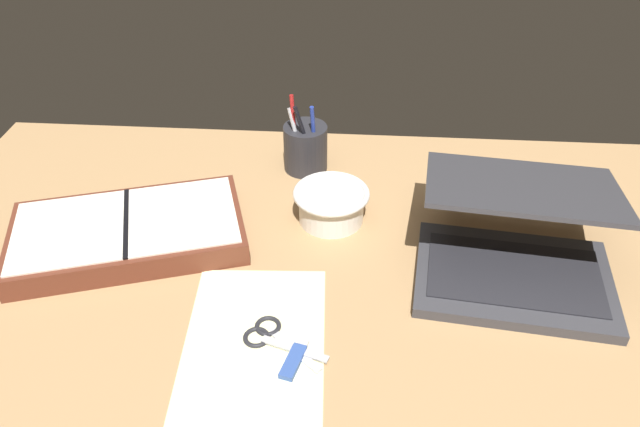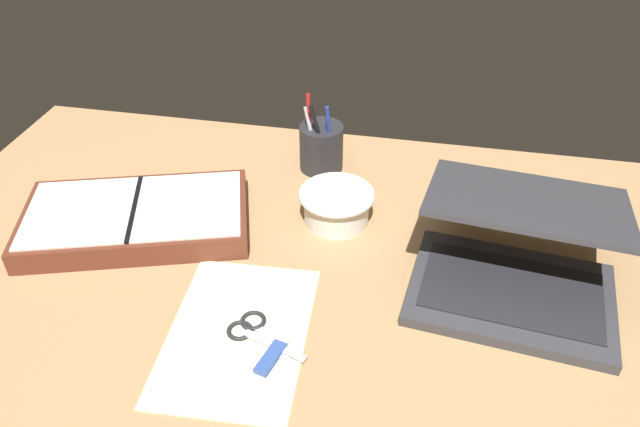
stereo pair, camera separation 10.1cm
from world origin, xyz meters
The scene contains 8 objects.
desk_top centered at (0.00, 0.00, 1.00)cm, with size 140.00×100.00×2.00cm, color tan.
laptop centered at (33.20, 7.61, 6.98)cm, with size 33.42×33.33×14.59cm.
bowl centered at (3.27, 18.92, 5.42)cm, with size 13.49×13.49×6.19cm.
pen_cup centered at (-2.80, 35.63, 6.82)cm, with size 8.61×8.61×16.34cm.
planner centered at (-30.57, 9.93, 4.19)cm, with size 42.87×31.81×4.57cm.
scissors centered at (-3.71, -9.80, 2.34)cm, with size 12.88×10.05×0.80cm.
paper_sheet_front centered at (-5.95, -10.44, 2.08)cm, with size 19.83×29.34×0.16cm, color #F4EFB2.
usb_drive centered at (0.31, -14.15, 2.50)cm, with size 3.49×7.37×1.00cm.
Camera 1 is at (7.71, -70.05, 69.72)cm, focal length 35.00 mm.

